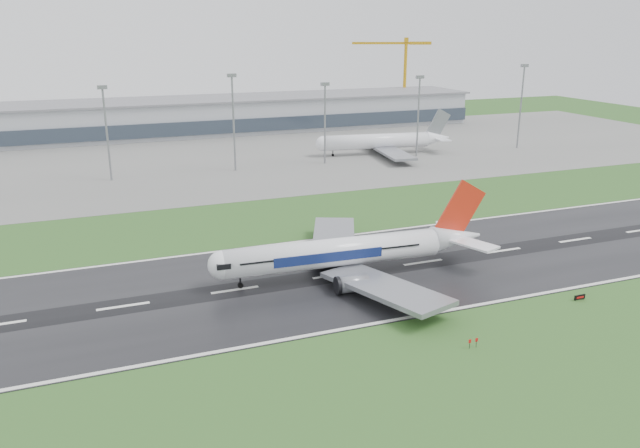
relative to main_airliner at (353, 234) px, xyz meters
name	(u,v)px	position (x,y,z in m)	size (l,w,h in m)	color
ground	(423,263)	(16.36, 0.63, -8.45)	(520.00, 520.00, 0.00)	#27501D
runway	(423,262)	(16.36, 0.63, -8.40)	(400.00, 45.00, 0.10)	black
apron	(260,154)	(16.36, 125.63, -8.41)	(400.00, 130.00, 0.08)	slate
terminal	(225,115)	(16.36, 185.63, -0.95)	(240.00, 36.00, 15.00)	#999DA4
main_airliner	(353,234)	(0.00, 0.00, 0.00)	(56.56, 53.86, 16.70)	white
parked_airliner	(382,133)	(60.34, 109.10, -0.32)	(54.91, 51.12, 16.09)	white
tower_crane	(405,78)	(119.16, 200.63, 12.56)	(42.37, 2.31, 42.02)	#C78D11
runway_sign	(580,297)	(33.20, -25.82, -7.93)	(2.30, 0.26, 1.04)	black
floodmast_1	(107,136)	(-39.94, 100.63, 5.93)	(0.64, 0.64, 28.76)	gray
floodmast_2	(234,125)	(0.63, 100.63, 7.18)	(0.64, 0.64, 31.27)	gray
floodmast_3	(325,125)	(33.52, 100.63, 5.30)	(0.64, 0.64, 27.50)	gray
floodmast_4	(418,118)	(71.05, 100.63, 6.00)	(0.64, 0.64, 28.89)	gray
floodmast_5	(521,108)	(117.55, 100.63, 7.58)	(0.64, 0.64, 32.06)	gray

